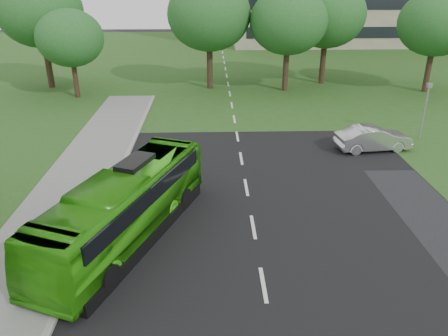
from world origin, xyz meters
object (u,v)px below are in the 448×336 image
tree_park_c (288,21)px  sedan (373,138)px  tree_park_a (70,38)px  tree_park_d (327,15)px  camera_pole (426,104)px  tree_park_e (437,23)px  tree_park_b (209,15)px  bus (125,206)px  tree_park_f (40,11)px

tree_park_c → sedan: size_ratio=2.00×
tree_park_a → tree_park_c: tree_park_c is taller
tree_park_d → camera_pole: bearing=-80.6°
tree_park_e → sedan: size_ratio=1.95×
tree_park_c → tree_park_d: bearing=35.2°
tree_park_b → bus: tree_park_b is taller
tree_park_a → tree_park_f: size_ratio=0.73×
bus → tree_park_c: bearing=88.7°
tree_park_a → camera_pole: tree_park_a is taller
camera_pole → tree_park_c: bearing=134.0°
bus → sedan: size_ratio=2.25×
tree_park_c → tree_park_a: bearing=-174.3°
tree_park_b → tree_park_f: 15.97m
tree_park_b → tree_park_e: (20.84, -1.97, -0.61)m
tree_park_a → tree_park_e: tree_park_e is taller
tree_park_b → camera_pole: size_ratio=2.65×
tree_park_b → tree_park_a: bearing=-165.8°
tree_park_e → sedan: bearing=-124.5°
tree_park_d → tree_park_f: tree_park_f is taller
tree_park_c → bus: tree_park_c is taller
tree_park_c → camera_pole: size_ratio=2.46×
tree_park_d → sedan: tree_park_d is taller
tree_park_a → bus: bearing=-70.1°
tree_park_a → tree_park_b: tree_park_b is taller
tree_park_e → tree_park_f: tree_park_f is taller
sedan → camera_pole: 4.74m
tree_park_d → tree_park_c: bearing=-144.8°
tree_park_f → bus: bearing=-66.1°
tree_park_e → bus: bearing=-134.5°
tree_park_e → tree_park_b: bearing=174.6°
tree_park_d → camera_pole: 17.81m
tree_park_a → sedan: tree_park_a is taller
tree_park_d → sedan: 19.92m
tree_park_a → sedan: 27.04m
tree_park_c → camera_pole: tree_park_c is taller
tree_park_a → camera_pole: (26.69, -12.09, -2.79)m
bus → tree_park_b: bearing=104.0°
tree_park_d → tree_park_e: size_ratio=1.07×
bus → sedan: 17.17m
camera_pole → bus: bearing=-130.0°
tree_park_d → tree_park_f: 27.58m
tree_park_d → camera_pole: tree_park_d is taller
bus → tree_park_e: bearing=67.2°
tree_park_a → bus: size_ratio=0.73×
tree_park_b → sedan: (10.44, -17.09, -6.16)m
tree_park_f → tree_park_e: bearing=-4.5°
tree_park_b → bus: 27.69m
tree_park_e → sedan: 19.17m
tree_park_a → tree_park_e: (33.10, 1.13, 1.05)m
tree_park_f → sedan: bearing=-34.3°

